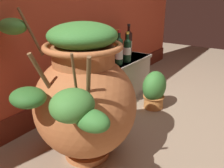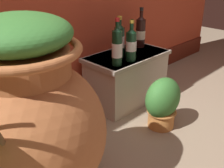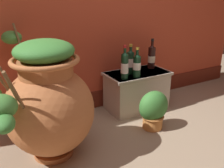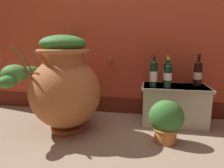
{
  "view_description": "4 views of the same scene",
  "coord_description": "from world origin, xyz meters",
  "px_view_note": "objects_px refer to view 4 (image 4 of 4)",
  "views": [
    {
      "loc": [
        -1.57,
        -0.44,
        1.07
      ],
      "look_at": [
        0.04,
        0.65,
        0.33
      ],
      "focal_mm": 39.46,
      "sensor_mm": 36.0,
      "label": 1
    },
    {
      "loc": [
        -0.93,
        -0.45,
        1.09
      ],
      "look_at": [
        0.17,
        0.64,
        0.36
      ],
      "focal_mm": 43.01,
      "sensor_mm": 36.0,
      "label": 2
    },
    {
      "loc": [
        -0.88,
        -1.17,
        1.21
      ],
      "look_at": [
        0.12,
        0.62,
        0.44
      ],
      "focal_mm": 40.0,
      "sensor_mm": 36.0,
      "label": 3
    },
    {
      "loc": [
        0.29,
        -1.13,
        0.8
      ],
      "look_at": [
        -0.07,
        0.74,
        0.43
      ],
      "focal_mm": 30.64,
      "sensor_mm": 36.0,
      "label": 4
    }
  ],
  "objects_px": {
    "wine_bottle_left": "(167,73)",
    "wine_bottle_back": "(168,75)",
    "wine_bottle_middle": "(198,73)",
    "potted_shrub": "(166,121)",
    "terracotta_urn": "(64,85)",
    "wine_bottle_right": "(154,73)"
  },
  "relations": [
    {
      "from": "wine_bottle_middle",
      "to": "wine_bottle_right",
      "type": "xyz_separation_m",
      "value": [
        -0.44,
        -0.16,
        0.0
      ]
    },
    {
      "from": "wine_bottle_middle",
      "to": "terracotta_urn",
      "type": "bearing_deg",
      "value": -161.64
    },
    {
      "from": "wine_bottle_left",
      "to": "wine_bottle_back",
      "type": "height_order",
      "value": "wine_bottle_left"
    },
    {
      "from": "terracotta_urn",
      "to": "wine_bottle_back",
      "type": "height_order",
      "value": "terracotta_urn"
    },
    {
      "from": "wine_bottle_middle",
      "to": "wine_bottle_back",
      "type": "distance_m",
      "value": 0.35
    },
    {
      "from": "wine_bottle_middle",
      "to": "potted_shrub",
      "type": "height_order",
      "value": "wine_bottle_middle"
    },
    {
      "from": "wine_bottle_left",
      "to": "wine_bottle_middle",
      "type": "xyz_separation_m",
      "value": [
        0.31,
        0.05,
        0.0
      ]
    },
    {
      "from": "wine_bottle_left",
      "to": "wine_bottle_right",
      "type": "distance_m",
      "value": 0.18
    },
    {
      "from": "wine_bottle_right",
      "to": "potted_shrub",
      "type": "relative_size",
      "value": 0.89
    },
    {
      "from": "wine_bottle_middle",
      "to": "wine_bottle_right",
      "type": "distance_m",
      "value": 0.47
    },
    {
      "from": "wine_bottle_back",
      "to": "terracotta_urn",
      "type": "bearing_deg",
      "value": -165.22
    },
    {
      "from": "terracotta_urn",
      "to": "wine_bottle_middle",
      "type": "xyz_separation_m",
      "value": [
        1.27,
        0.42,
        0.1
      ]
    },
    {
      "from": "potted_shrub",
      "to": "terracotta_urn",
      "type": "bearing_deg",
      "value": 175.89
    },
    {
      "from": "terracotta_urn",
      "to": "wine_bottle_back",
      "type": "bearing_deg",
      "value": 14.78
    },
    {
      "from": "wine_bottle_left",
      "to": "wine_bottle_middle",
      "type": "bearing_deg",
      "value": 9.14
    },
    {
      "from": "wine_bottle_middle",
      "to": "wine_bottle_back",
      "type": "xyz_separation_m",
      "value": [
        -0.31,
        -0.17,
        -0.01
      ]
    },
    {
      "from": "wine_bottle_back",
      "to": "potted_shrub",
      "type": "bearing_deg",
      "value": -94.34
    },
    {
      "from": "wine_bottle_middle",
      "to": "potted_shrub",
      "type": "relative_size",
      "value": 0.88
    },
    {
      "from": "wine_bottle_left",
      "to": "wine_bottle_back",
      "type": "xyz_separation_m",
      "value": [
        -0.0,
        -0.12,
        -0.01
      ]
    },
    {
      "from": "wine_bottle_left",
      "to": "wine_bottle_middle",
      "type": "relative_size",
      "value": 0.94
    },
    {
      "from": "wine_bottle_middle",
      "to": "potted_shrub",
      "type": "bearing_deg",
      "value": -124.3
    },
    {
      "from": "terracotta_urn",
      "to": "potted_shrub",
      "type": "relative_size",
      "value": 2.69
    }
  ]
}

